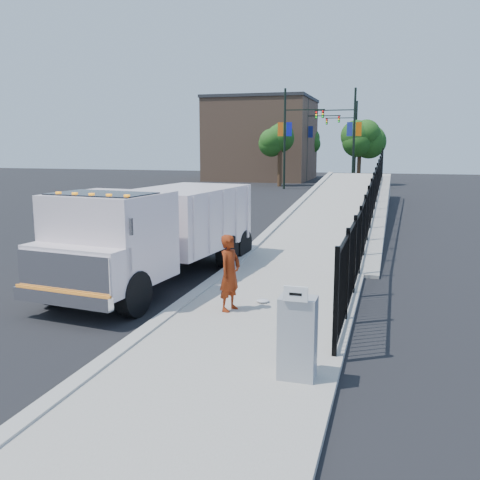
# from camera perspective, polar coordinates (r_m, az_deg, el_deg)

# --- Properties ---
(ground) EXTENTS (120.00, 120.00, 0.00)m
(ground) POSITION_cam_1_polar(r_m,az_deg,el_deg) (11.92, -6.27, -7.37)
(ground) COLOR black
(ground) RESTS_ON ground
(sidewalk) EXTENTS (3.55, 12.00, 0.12)m
(sidewalk) POSITION_cam_1_polar(r_m,az_deg,el_deg) (9.51, 0.02, -11.53)
(sidewalk) COLOR #9E998E
(sidewalk) RESTS_ON ground
(curb) EXTENTS (0.30, 12.00, 0.16)m
(curb) POSITION_cam_1_polar(r_m,az_deg,el_deg) (10.17, -10.62, -10.12)
(curb) COLOR #ADAAA3
(curb) RESTS_ON ground
(ramp) EXTENTS (3.95, 24.06, 3.19)m
(ramp) POSITION_cam_1_polar(r_m,az_deg,el_deg) (26.83, 11.17, 2.29)
(ramp) COLOR #9E998E
(ramp) RESTS_ON ground
(iron_fence) EXTENTS (0.10, 28.00, 1.80)m
(iron_fence) POSITION_cam_1_polar(r_m,az_deg,el_deg) (22.67, 13.93, 3.07)
(iron_fence) COLOR black
(iron_fence) RESTS_ON ground
(truck) EXTENTS (3.21, 7.70, 2.56)m
(truck) POSITION_cam_1_polar(r_m,az_deg,el_deg) (13.93, -9.05, 1.21)
(truck) COLOR black
(truck) RESTS_ON ground
(worker) EXTENTS (0.55, 0.68, 1.62)m
(worker) POSITION_cam_1_polar(r_m,az_deg,el_deg) (11.19, -1.09, -3.53)
(worker) COLOR maroon
(worker) RESTS_ON sidewalk
(utility_cabinet) EXTENTS (0.55, 0.40, 1.25)m
(utility_cabinet) POSITION_cam_1_polar(r_m,az_deg,el_deg) (8.11, 6.15, -10.33)
(utility_cabinet) COLOR gray
(utility_cabinet) RESTS_ON sidewalk
(arrow_sign) EXTENTS (0.35, 0.04, 0.22)m
(arrow_sign) POSITION_cam_1_polar(r_m,az_deg,el_deg) (7.67, 5.96, -5.74)
(arrow_sign) COLOR white
(arrow_sign) RESTS_ON utility_cabinet
(debris) EXTENTS (0.29, 0.29, 0.07)m
(debris) POSITION_cam_1_polar(r_m,az_deg,el_deg) (11.96, 2.44, -6.47)
(debris) COLOR silver
(debris) RESTS_ON sidewalk
(light_pole_0) EXTENTS (3.77, 0.22, 8.00)m
(light_pole_0) POSITION_cam_1_polar(r_m,az_deg,el_deg) (44.07, 5.18, 11.12)
(light_pole_0) COLOR black
(light_pole_0) RESTS_ON ground
(light_pole_1) EXTENTS (3.78, 0.22, 8.00)m
(light_pole_1) POSITION_cam_1_polar(r_m,az_deg,el_deg) (44.46, 11.66, 10.95)
(light_pole_1) COLOR black
(light_pole_1) RESTS_ON ground
(light_pole_2) EXTENTS (3.77, 0.22, 8.00)m
(light_pole_2) POSITION_cam_1_polar(r_m,az_deg,el_deg) (53.27, 7.47, 10.90)
(light_pole_2) COLOR black
(light_pole_2) RESTS_ON ground
(light_pole_3) EXTENTS (3.77, 0.22, 8.00)m
(light_pole_3) POSITION_cam_1_polar(r_m,az_deg,el_deg) (57.54, 11.94, 10.71)
(light_pole_3) COLOR black
(light_pole_3) RESTS_ON ground
(tree_0) EXTENTS (2.51, 2.51, 5.26)m
(tree_0) POSITION_cam_1_polar(r_m,az_deg,el_deg) (46.67, 4.29, 10.56)
(tree_0) COLOR #382314
(tree_0) RESTS_ON ground
(tree_1) EXTENTS (2.74, 2.74, 5.37)m
(tree_1) POSITION_cam_1_polar(r_m,az_deg,el_deg) (49.18, 12.68, 10.33)
(tree_1) COLOR #382314
(tree_1) RESTS_ON ground
(tree_2) EXTENTS (2.44, 2.44, 5.22)m
(tree_2) POSITION_cam_1_polar(r_m,az_deg,el_deg) (59.87, 7.33, 10.40)
(tree_2) COLOR #382314
(tree_2) RESTS_ON ground
(building) EXTENTS (10.00, 10.00, 8.00)m
(building) POSITION_cam_1_polar(r_m,az_deg,el_deg) (56.11, 2.36, 10.56)
(building) COLOR #8C664C
(building) RESTS_ON ground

